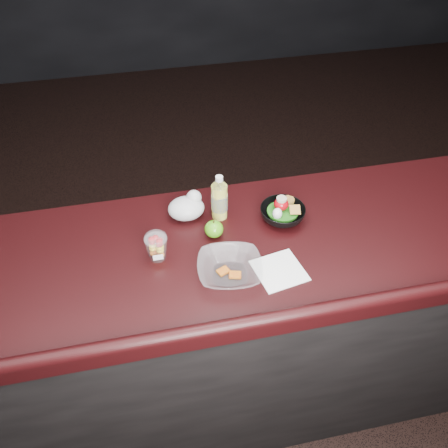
# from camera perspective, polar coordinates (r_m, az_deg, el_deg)

# --- Properties ---
(room_shell) EXTENTS (8.00, 8.00, 8.00)m
(room_shell) POSITION_cam_1_polar(r_m,az_deg,el_deg) (1.10, 6.83, 17.33)
(room_shell) COLOR black
(room_shell) RESTS_ON ground
(counter) EXTENTS (4.06, 0.71, 1.02)m
(counter) POSITION_cam_1_polar(r_m,az_deg,el_deg) (2.19, 1.64, -11.89)
(counter) COLOR black
(counter) RESTS_ON ground
(lemonade_bottle) EXTENTS (0.06, 0.06, 0.19)m
(lemonade_bottle) POSITION_cam_1_polar(r_m,az_deg,el_deg) (1.87, -0.53, 2.74)
(lemonade_bottle) COLOR yellow
(lemonade_bottle) RESTS_ON counter
(fruit_cup) EXTENTS (0.08, 0.08, 0.11)m
(fruit_cup) POSITION_cam_1_polar(r_m,az_deg,el_deg) (1.73, -7.74, -2.45)
(fruit_cup) COLOR white
(fruit_cup) RESTS_ON counter
(green_apple) EXTENTS (0.07, 0.07, 0.07)m
(green_apple) POSITION_cam_1_polar(r_m,az_deg,el_deg) (1.82, -1.16, -0.58)
(green_apple) COLOR #359210
(green_apple) RESTS_ON counter
(plastic_bag) EXTENTS (0.14, 0.11, 0.10)m
(plastic_bag) POSITION_cam_1_polar(r_m,az_deg,el_deg) (1.90, -4.23, 1.96)
(plastic_bag) COLOR silver
(plastic_bag) RESTS_ON counter
(snack_bowl) EXTENTS (0.22, 0.22, 0.09)m
(snack_bowl) POSITION_cam_1_polar(r_m,az_deg,el_deg) (1.90, 6.67, 1.30)
(snack_bowl) COLOR black
(snack_bowl) RESTS_ON counter
(takeout_bowl) EXTENTS (0.25, 0.25, 0.05)m
(takeout_bowl) POSITION_cam_1_polar(r_m,az_deg,el_deg) (1.69, 0.66, -5.21)
(takeout_bowl) COLOR silver
(takeout_bowl) RESTS_ON counter
(paper_napkin) EXTENTS (0.19, 0.19, 0.00)m
(paper_napkin) POSITION_cam_1_polar(r_m,az_deg,el_deg) (1.73, 6.34, -5.31)
(paper_napkin) COLOR white
(paper_napkin) RESTS_ON counter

